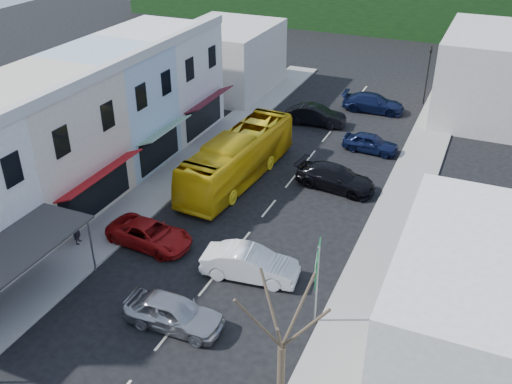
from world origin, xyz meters
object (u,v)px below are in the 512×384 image
direction_sign (316,287)px  traffic_signal (427,76)px  car_red (150,234)px  bus (238,159)px  car_silver (174,314)px  car_white (250,266)px  pedestrian_left (77,230)px  street_tree (282,347)px

direction_sign → traffic_signal: (0.00, 31.12, 0.48)m
car_red → direction_sign: 10.75m
bus → car_silver: 14.55m
car_white → direction_sign: direction_sign is taller
bus → pedestrian_left: (-4.86, -10.61, -0.55)m
street_tree → car_silver: bearing=155.1°
bus → traffic_signal: traffic_signal is taller
pedestrian_left → traffic_signal: (14.02, 30.33, 1.59)m
bus → car_white: bus is taller
car_silver → direction_sign: (5.79, 2.73, 1.42)m
car_red → street_tree: street_tree is taller
car_silver → car_red: (-4.58, 5.15, 0.00)m
car_white → traffic_signal: bearing=-15.2°
car_silver → pedestrian_left: 8.95m
pedestrian_left → direction_sign: size_ratio=0.40×
car_red → direction_sign: bearing=-98.4°
car_red → pedestrian_left: (-3.64, -1.62, 0.30)m
car_red → street_tree: (10.88, -8.07, 3.10)m
bus → car_silver: (3.37, -14.13, -0.85)m
car_silver → pedestrian_left: bearing=65.4°
car_white → bus: bearing=21.0°
car_white → pedestrian_left: size_ratio=2.59×
pedestrian_left → direction_sign: bearing=-116.3°
street_tree → car_red: bearing=143.4°
car_silver → traffic_signal: size_ratio=0.85×
street_tree → bus: bearing=119.5°
car_red → street_tree: size_ratio=0.61×
car_white → street_tree: size_ratio=0.58×
car_red → car_white: bearing=-89.3°
car_silver → car_red: size_ratio=0.96×
bus → street_tree: (9.66, -17.05, 2.25)m
car_silver → pedestrian_left: (-8.22, 3.52, 0.30)m
car_red → bus: bearing=-3.0°
car_red → traffic_signal: size_ratio=0.89×
car_silver → direction_sign: size_ratio=1.04×
pedestrian_left → traffic_signal: size_ratio=0.33×
bus → car_red: 9.10m
car_red → pedestrian_left: size_ratio=2.71×
car_silver → bus: bearing=12.0°
street_tree → traffic_signal: size_ratio=1.47×
pedestrian_left → traffic_signal: 33.45m
bus → car_white: bearing=-58.3°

